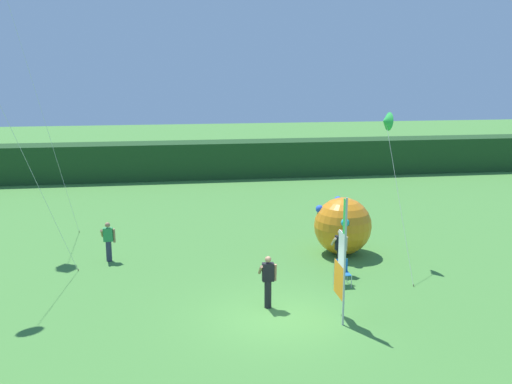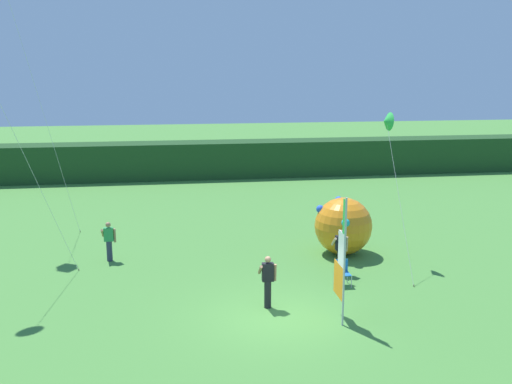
% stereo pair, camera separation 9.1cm
% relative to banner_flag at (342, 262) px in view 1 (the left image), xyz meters
% --- Properties ---
extents(ground_plane, '(120.00, 120.00, 0.00)m').
position_rel_banner_flag_xyz_m(ground_plane, '(-1.89, 0.59, -1.84)').
color(ground_plane, '#478438').
extents(distant_treeline, '(80.00, 2.40, 2.41)m').
position_rel_banner_flag_xyz_m(distant_treeline, '(-1.89, 23.67, -0.64)').
color(distant_treeline, '#1E421E').
rests_on(distant_treeline, ground).
extents(banner_flag, '(0.06, 1.03, 3.85)m').
position_rel_banner_flag_xyz_m(banner_flag, '(0.00, 0.00, 0.00)').
color(banner_flag, '#B7B7BC').
rests_on(banner_flag, ground).
extents(person_near_banner, '(0.55, 0.48, 1.67)m').
position_rel_banner_flag_xyz_m(person_near_banner, '(1.15, 3.94, -0.95)').
color(person_near_banner, black).
rests_on(person_near_banner, ground).
extents(person_mid_field, '(0.55, 0.48, 1.56)m').
position_rel_banner_flag_xyz_m(person_mid_field, '(-7.32, 6.67, -1.02)').
color(person_mid_field, '#2D334C').
rests_on(person_mid_field, ground).
extents(person_far_left, '(0.55, 0.48, 1.69)m').
position_rel_banner_flag_xyz_m(person_far_left, '(-1.96, 1.30, -0.94)').
color(person_far_left, black).
rests_on(person_far_left, ground).
extents(inflatable_balloon, '(2.31, 2.36, 2.31)m').
position_rel_banner_flag_xyz_m(inflatable_balloon, '(1.93, 6.21, -0.68)').
color(inflatable_balloon, orange).
rests_on(inflatable_balloon, ground).
extents(folding_chair, '(0.51, 0.51, 0.89)m').
position_rel_banner_flag_xyz_m(folding_chair, '(0.91, 2.86, -1.33)').
color(folding_chair, '#BCBCC1').
rests_on(folding_chair, ground).
extents(kite_green_delta_1, '(0.38, 3.68, 5.76)m').
position_rel_banner_flag_xyz_m(kite_green_delta_1, '(3.32, 5.59, 3.52)').
color(kite_green_delta_1, brown).
rests_on(kite_green_delta_1, ground).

